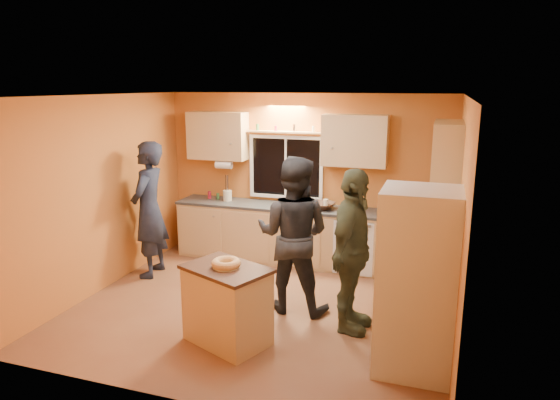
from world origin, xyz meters
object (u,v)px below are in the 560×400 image
at_px(island, 227,304).
at_px(refrigerator, 417,282).
at_px(person_center, 293,235).
at_px(person_right, 352,252).
at_px(person_left, 149,210).

bearing_deg(island, refrigerator, 26.23).
xyz_separation_m(person_center, person_right, (0.77, -0.30, -0.03)).
bearing_deg(person_left, island, 43.26).
distance_m(island, person_right, 1.48).
bearing_deg(person_center, island, 67.40).
relative_size(refrigerator, island, 1.72).
xyz_separation_m(refrigerator, person_center, (-1.50, 0.90, 0.06)).
distance_m(refrigerator, person_left, 4.02).
bearing_deg(refrigerator, person_right, 140.88).
height_order(island, person_right, person_right).
xyz_separation_m(person_left, person_center, (2.29, -0.45, -0.02)).
height_order(refrigerator, person_center, person_center).
relative_size(refrigerator, person_center, 0.94).
xyz_separation_m(island, person_center, (0.43, 1.01, 0.52)).
height_order(refrigerator, person_left, person_left).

